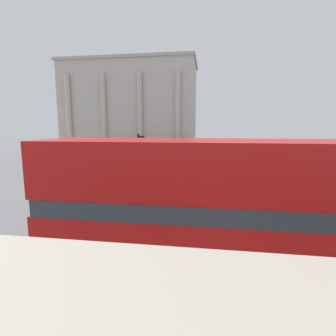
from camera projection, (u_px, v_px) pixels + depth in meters
The scene contains 9 objects.
double_decker_bus at pixel (231, 208), 7.08m from camera, with size 10.34×2.69×4.08m.
plaza_building_left at pixel (132, 107), 51.41m from camera, with size 25.24×12.95×16.64m.
traffic_light_near at pixel (140, 163), 13.02m from camera, with size 0.42×0.24×4.10m.
traffic_light_mid at pixel (243, 155), 20.06m from camera, with size 0.42×0.24×3.57m.
car_white at pixel (199, 169), 23.67m from camera, with size 4.20×1.93×1.35m.
pedestrian_grey at pixel (179, 161), 27.59m from camera, with size 0.32×0.32×1.63m.
pedestrian_blue at pixel (257, 198), 13.00m from camera, with size 0.32×0.32×1.68m.
pedestrian_red at pixel (234, 168), 22.05m from camera, with size 0.32×0.32×1.71m.
pedestrian_black at pixel (301, 157), 31.23m from camera, with size 0.32×0.32×1.60m.
Camera 1 is at (-0.54, -2.57, 4.42)m, focal length 28.00 mm.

